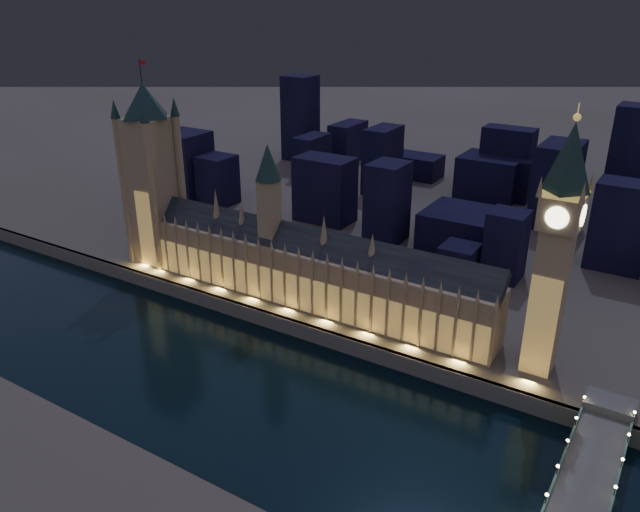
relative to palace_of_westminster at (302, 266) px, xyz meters
The scene contains 8 objects.
ground_plane 67.89m from the palace_of_westminster, 80.75° to the right, with size 2000.00×2000.00×0.00m, color black.
north_bank 458.91m from the palace_of_westminster, 88.74° to the left, with size 2000.00×960.00×8.00m, color #444734.
embankment_wall 32.13m from the palace_of_westminster, 64.13° to the right, with size 2000.00×2.50×8.00m, color #545346.
palace_of_westminster is the anchor object (origin of this frame).
victoria_tower 106.67m from the palace_of_westminster, behind, with size 31.68×31.68×112.56m.
elizabeth_tower 125.54m from the palace_of_westminster, ahead, with size 18.00×18.00×109.49m.
westminster_bridge 163.70m from the palace_of_westminster, 23.67° to the right, with size 18.03×113.00×15.90m.
city_backdrop 188.61m from the palace_of_westminster, 76.36° to the left, with size 464.60×215.63×75.24m.
Camera 1 is at (148.06, -174.57, 154.70)m, focal length 35.00 mm.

